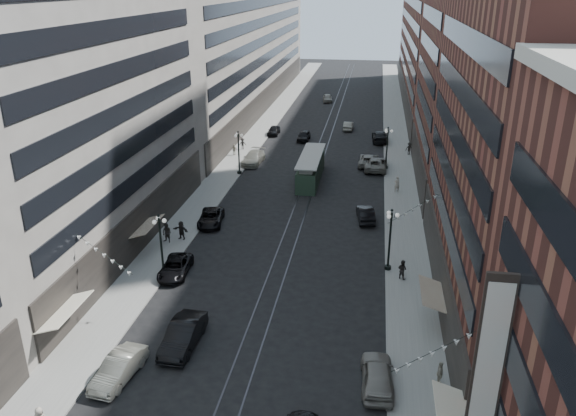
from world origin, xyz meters
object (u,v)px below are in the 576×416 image
Objects in this scene: lamppost_se_far at (390,238)px; car_9 at (274,130)px; pedestrian_4 at (440,374)px; car_1 at (119,369)px; car_4 at (377,375)px; car_11 at (368,160)px; car_14 at (348,126)px; lamppost_sw_mid at (239,151)px; pedestrian_5 at (181,230)px; pedestrian_8 at (397,184)px; pedestrian_extra_0 at (243,144)px; car_extra_0 at (376,164)px; car_8 at (253,158)px; pedestrian_6 at (234,150)px; pedestrian_7 at (402,269)px; car_5 at (183,335)px; pedestrian_2 at (167,233)px; car_12 at (380,136)px; car_7 at (211,218)px; lamppost_sw_far at (161,244)px; pedestrian_9 at (409,149)px; car_13 at (304,136)px; lamppost_se_mid at (387,146)px; car_10 at (366,214)px; streetcar at (311,169)px; car_extra_1 at (328,98)px.

car_9 is at bearing 112.09° from lamppost_se_far.
car_1 is at bearing 95.68° from pedestrian_4.
car_4 is 44.30m from car_11.
car_1 reaches higher than car_11.
car_4 is at bearing 96.31° from car_14.
pedestrian_5 is (-0.86, -19.90, -2.05)m from lamppost_sw_mid.
lamppost_se_far is 19.40m from pedestrian_8.
lamppost_sw_mid reaches higher than pedestrian_extra_0.
car_11 is at bearing -55.27° from car_extra_0.
lamppost_se_far is 32.95m from car_8.
car_9 is at bearing 24.63° from car_14.
pedestrian_8 is at bearing 168.19° from pedestrian_6.
pedestrian_7 is (19.51, -24.44, -2.12)m from lamppost_sw_mid.
car_5 is 16.48m from pedestrian_2.
car_12 is 3.75× the size of pedestrian_6.
car_8 is 6.91m from pedestrian_extra_0.
car_7 is (-17.60, 7.29, -2.41)m from lamppost_se_far.
lamppost_sw_far reaches higher than pedestrian_5.
pedestrian_9 is (4.10, -6.84, 0.20)m from car_12.
car_13 is 38.10m from pedestrian_5.
car_5 is 18.71m from pedestrian_7.
lamppost_sw_far is 36.91m from lamppost_se_mid.
car_4 reaches higher than car_7.
pedestrian_5 reaches higher than car_extra_0.
pedestrian_9 is (0.38, 49.26, 0.07)m from pedestrian_4.
car_1 is at bearing 82.41° from car_14.
car_extra_0 is at bearing -49.94° from pedestrian_7.
car_11 is at bearing -48.31° from pedestrian_7.
car_10 is at bearing 48.27° from pedestrian_8.
car_8 is 24.72m from pedestrian_5.
car_14 is at bearing -54.48° from car_12.
streetcar reaches higher than pedestrian_extra_0.
car_4 is 13.07m from car_5.
car_extra_0 is at bearing 3.43° from car_8.
car_8 is (-17.60, -0.23, -2.28)m from lamppost_se_mid.
car_7 is 0.91× the size of car_11.
lamppost_sw_far reaches higher than pedestrian_6.
car_14 is at bearing 84.32° from car_5.
pedestrian_9 is at bearing -118.55° from pedestrian_8.
lamppost_se_far is 1.25× the size of car_extra_1.
car_7 is at bearing 99.92° from car_1.
car_12 is (-0.80, 13.66, -2.26)m from lamppost_se_mid.
car_9 is at bearing -41.35° from car_extra_0.
car_14 is (-8.88, 62.74, -0.27)m from pedestrian_4.
car_7 is 2.74× the size of pedestrian_5.
streetcar is (9.20, -0.68, -1.64)m from lamppost_sw_mid.
car_11 is at bearing 45.28° from streetcar.
pedestrian_extra_0 is (-20.54, 6.02, -2.13)m from lamppost_se_mid.
pedestrian_7 is 0.28× the size of car_extra_0.
lamppost_se_far is at bearing -71.70° from car_13.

